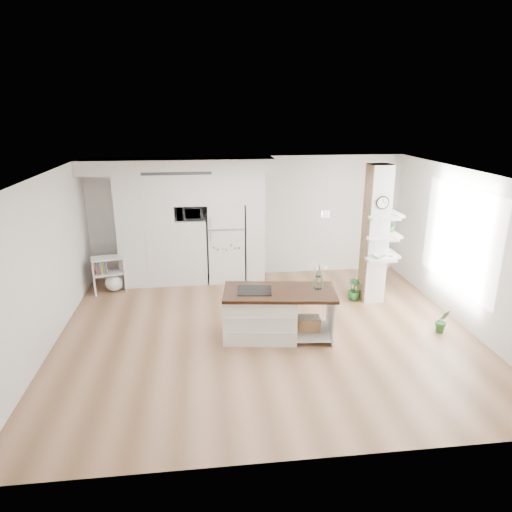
{
  "coord_description": "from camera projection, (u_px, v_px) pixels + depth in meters",
  "views": [
    {
      "loc": [
        -1.0,
        -6.98,
        3.67
      ],
      "look_at": [
        -0.07,
        0.9,
        1.1
      ],
      "focal_mm": 32.0,
      "sensor_mm": 36.0,
      "label": 1
    }
  ],
  "objects": [
    {
      "name": "bookshelf",
      "position": [
        111.0,
        277.0,
        9.53
      ],
      "size": [
        0.71,
        0.52,
        0.76
      ],
      "rotation": [
        0.0,
        0.0,
        0.26
      ],
      "color": "white",
      "rests_on": "floor"
    },
    {
      "name": "shelf_plant",
      "position": [
        391.0,
        224.0,
        8.89
      ],
      "size": [
        0.27,
        0.23,
        0.3
      ],
      "primitive_type": "imported",
      "color": "#2A692A",
      "rests_on": "column"
    },
    {
      "name": "floor",
      "position": [
        266.0,
        333.0,
        7.84
      ],
      "size": [
        7.0,
        6.0,
        0.01
      ],
      "primitive_type": "cube",
      "color": "#A37758",
      "rests_on": "ground"
    },
    {
      "name": "floor_plant_a",
      "position": [
        442.0,
        321.0,
        7.79
      ],
      "size": [
        0.25,
        0.21,
        0.43
      ],
      "primitive_type": "imported",
      "rotation": [
        0.0,
        0.0,
        -0.08
      ],
      "color": "#2A692A",
      "rests_on": "floor"
    },
    {
      "name": "cabinet_wall",
      "position": [
        182.0,
        215.0,
        9.74
      ],
      "size": [
        4.0,
        0.71,
        2.7
      ],
      "color": "white",
      "rests_on": "floor"
    },
    {
      "name": "kitchen_island",
      "position": [
        267.0,
        312.0,
        7.6
      ],
      "size": [
        1.93,
        1.1,
        1.4
      ],
      "rotation": [
        0.0,
        0.0,
        -0.13
      ],
      "color": "white",
      "rests_on": "floor"
    },
    {
      "name": "floor_plant_b",
      "position": [
        354.0,
        289.0,
        9.13
      ],
      "size": [
        0.3,
        0.3,
        0.45
      ],
      "primitive_type": "imported",
      "rotation": [
        0.0,
        0.0,
        0.24
      ],
      "color": "#2A692A",
      "rests_on": "floor"
    },
    {
      "name": "column",
      "position": [
        381.0,
        235.0,
        8.76
      ],
      "size": [
        0.69,
        0.9,
        2.7
      ],
      "color": "silver",
      "rests_on": "floor"
    },
    {
      "name": "decor_bowl",
      "position": [
        380.0,
        257.0,
        8.64
      ],
      "size": [
        0.22,
        0.22,
        0.05
      ],
      "primitive_type": "imported",
      "color": "white",
      "rests_on": "column"
    },
    {
      "name": "pendant_light",
      "position": [
        368.0,
        207.0,
        7.52
      ],
      "size": [
        0.12,
        0.12,
        0.1
      ],
      "primitive_type": "cylinder",
      "color": "white",
      "rests_on": "room"
    },
    {
      "name": "microwave",
      "position": [
        190.0,
        212.0,
        9.69
      ],
      "size": [
        0.54,
        0.37,
        0.3
      ],
      "primitive_type": "imported",
      "color": "#2D2D2D",
      "rests_on": "cabinet_wall"
    },
    {
      "name": "refrigerator",
      "position": [
        226.0,
        242.0,
        10.05
      ],
      "size": [
        0.78,
        0.69,
        1.75
      ],
      "color": "white",
      "rests_on": "floor"
    },
    {
      "name": "window",
      "position": [
        459.0,
        238.0,
        8.05
      ],
      "size": [
        0.0,
        2.4,
        2.4
      ],
      "primitive_type": "plane",
      "rotation": [
        1.57,
        0.0,
        -1.57
      ],
      "color": "white",
      "rests_on": "room"
    },
    {
      "name": "room",
      "position": [
        267.0,
        228.0,
        7.27
      ],
      "size": [
        7.04,
        6.04,
        2.72
      ],
      "color": "white",
      "rests_on": "ground"
    }
  ]
}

